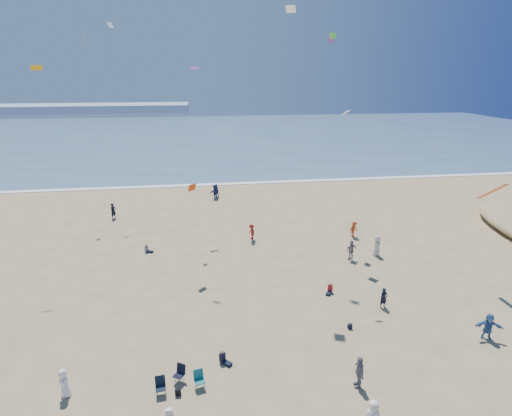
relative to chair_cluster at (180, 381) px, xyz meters
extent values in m
cube|color=#476B84|center=(2.60, 90.70, -0.47)|extent=(220.00, 100.00, 0.06)
cube|color=white|center=(2.60, 40.70, -0.46)|extent=(220.00, 1.20, 0.08)
cube|color=#7A8EA8|center=(-57.40, 165.70, 1.10)|extent=(110.00, 20.00, 3.20)
imported|color=black|center=(14.04, 5.78, 0.26)|extent=(0.60, 0.43, 1.52)
imported|color=#AE1D18|center=(6.39, 19.38, 0.28)|extent=(0.87, 1.14, 1.56)
imported|color=silver|center=(17.21, 14.02, 0.46)|extent=(0.72, 1.00, 1.92)
imported|color=black|center=(3.55, 34.64, 0.35)|extent=(1.04, 1.02, 1.69)
imported|color=gray|center=(14.56, 13.46, 0.44)|extent=(1.18, 0.75, 1.88)
imported|color=#395F9D|center=(18.98, 1.55, 0.37)|extent=(1.70, 1.02, 1.74)
imported|color=#B63E1A|center=(16.74, 18.47, 0.33)|extent=(1.24, 1.03, 1.66)
imported|color=white|center=(-5.84, 0.34, 0.30)|extent=(0.77, 0.92, 1.61)
imported|color=navy|center=(3.37, 33.60, 0.47)|extent=(1.52, 1.79, 1.94)
imported|color=black|center=(-8.49, 27.51, 0.42)|extent=(0.76, 0.80, 1.84)
imported|color=gray|center=(9.40, -1.17, 0.43)|extent=(0.52, 1.12, 1.86)
cube|color=white|center=(-0.46, -1.74, -0.30)|extent=(0.35, 0.20, 0.40)
cube|color=black|center=(-0.09, -0.46, -0.31)|extent=(0.30, 0.22, 0.38)
cube|color=black|center=(10.81, 3.73, -0.33)|extent=(0.28, 0.18, 0.34)
cube|color=yellow|center=(-10.16, 31.67, 18.86)|extent=(0.37, 0.56, 0.52)
cube|color=#FF9C08|center=(-10.55, 17.22, 15.77)|extent=(0.88, 0.43, 0.38)
cube|color=#721B97|center=(1.47, 25.64, 15.85)|extent=(0.93, 0.68, 0.31)
cube|color=#781F91|center=(14.45, 22.28, 18.40)|extent=(0.73, 0.75, 0.51)
cube|color=white|center=(-7.57, 32.74, 20.42)|extent=(0.70, 0.70, 0.62)
cube|color=white|center=(8.52, 13.56, 19.72)|extent=(0.87, 0.78, 0.43)
cube|color=#C4380A|center=(0.86, 13.84, 6.68)|extent=(0.68, 0.67, 0.59)
cube|color=#1CB3D0|center=(5.42, 26.15, 14.64)|extent=(0.42, 0.72, 0.36)
cube|color=white|center=(14.21, 16.31, 12.15)|extent=(0.84, 0.85, 0.44)
cube|color=green|center=(11.88, 13.98, 18.03)|extent=(0.54, 0.50, 0.48)
cube|color=#EB5618|center=(22.75, 8.00, 7.11)|extent=(0.35, 2.64, 1.87)
camera|label=1|loc=(1.58, -17.39, 15.38)|focal=28.00mm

